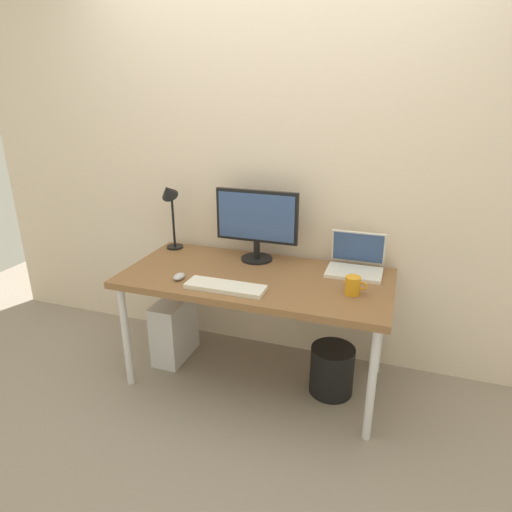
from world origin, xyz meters
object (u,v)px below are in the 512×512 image
Objects in this scene: mouse at (179,277)px; wastebasket at (332,370)px; keyboard at (225,287)px; desk at (256,284)px; monitor at (257,221)px; coffee_mug at (353,285)px; desk_lamp at (169,202)px; laptop at (356,262)px; computer_tower at (175,329)px.

mouse reaches higher than wastebasket.
mouse is at bearing 173.49° from keyboard.
monitor is (-0.08, 0.24, 0.31)m from desk.
mouse is 0.77× the size of coffee_mug.
coffee_mug is (1.24, -0.31, -0.28)m from desk_lamp.
computer_tower is (-1.14, -0.20, -0.55)m from laptop.
desk reaches higher than wastebasket.
keyboard is 4.89× the size of mouse.
wastebasket is at bearing 1.61° from desk.
monitor reaches higher than computer_tower.
coffee_mug reaches higher than computer_tower.
keyboard is at bearing -29.42° from computer_tower.
coffee_mug is (0.03, -0.33, -0.01)m from laptop.
coffee_mug reaches higher than desk.
computer_tower is at bearing 150.58° from keyboard.
monitor is at bearing 108.01° from desk.
computer_tower reaches higher than wastebasket.
mouse is at bearing -126.07° from monitor.
desk is 3.54× the size of keyboard.
laptop reaches higher than keyboard.
coffee_mug is at bearing -14.19° from desk_lamp.
desk_lamp is 0.85m from computer_tower.
wastebasket is (-0.06, -0.24, -0.61)m from laptop.
laptop is at bearing 37.53° from keyboard.
computer_tower is at bearing 173.85° from coffee_mug.
coffee_mug is at bearing -6.15° from computer_tower.
desk is at bearing 172.54° from coffee_mug.
laptop is 0.80m from keyboard.
desk_lamp reaches higher than computer_tower.
desk_lamp reaches higher than desk.
mouse is 0.21× the size of computer_tower.
coffee_mug reaches higher than mouse.
laptop is at bearing 1.54° from monitor.
laptop is 1.28m from computer_tower.
keyboard reaches higher than desk.
coffee_mug is at bearing -44.42° from wastebasket.
desk is at bearing 67.41° from keyboard.
desk is at bearing -154.57° from laptop.
keyboard is 3.78× the size of coffee_mug.
monitor is at bearing -178.46° from laptop.
monitor is 1.01m from wastebasket.
desk_lamp reaches higher than coffee_mug.
computer_tower is at bearing -160.15° from monitor.
coffee_mug is 0.28× the size of computer_tower.
laptop is (0.54, 0.26, 0.11)m from desk.
desk_lamp is (-1.22, -0.02, 0.27)m from laptop.
desk is at bearing 26.50° from mouse.
laptop is 0.76× the size of computer_tower.
monitor reaches higher than coffee_mug.
keyboard is 0.84m from wastebasket.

